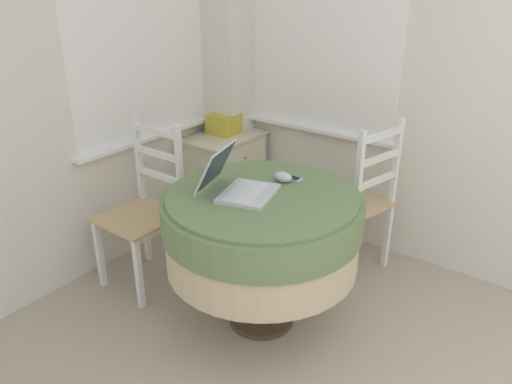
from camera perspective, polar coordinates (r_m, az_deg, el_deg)
name	(u,v)px	position (r m, az deg, el deg)	size (l,w,h in m)	color
corner_room_shell	(297,80)	(2.61, 4.68, 12.69)	(4.12, 4.91, 2.55)	silver
round_dining_table	(262,226)	(2.56, 0.69, -3.90)	(1.02, 1.02, 0.77)	#4C3D2D
laptop	(237,184)	(2.47, -2.19, 0.92)	(0.38, 0.42, 0.24)	silver
computer_mouse	(283,177)	(2.62, 3.11, 1.73)	(0.07, 0.10, 0.05)	silver
cell_phone	(293,178)	(2.66, 4.21, 1.56)	(0.06, 0.11, 0.01)	#B2B7BC
dining_chair_near_back_window	(145,212)	(3.05, -12.56, -2.19)	(0.43, 0.41, 1.00)	tan
dining_chair_near_right_window	(356,202)	(3.17, 11.38, -1.08)	(0.49, 0.50, 1.00)	tan
corner_cabinet	(225,179)	(3.78, -3.54, 1.55)	(0.58, 0.41, 0.68)	beige
storage_box	(224,124)	(3.71, -3.67, 7.80)	(0.20, 0.20, 0.14)	gold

